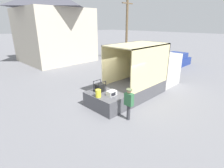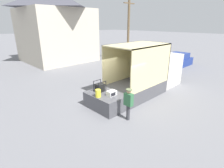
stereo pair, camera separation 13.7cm
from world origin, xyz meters
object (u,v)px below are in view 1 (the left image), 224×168
at_px(box_truck, 151,75).
at_px(utility_pole, 127,29).
at_px(portable_generator, 100,87).
at_px(orange_bucket, 98,93).
at_px(microwave, 112,93).
at_px(pickup_truck_blue, 173,61).
at_px(worker_person, 129,101).

relative_size(box_truck, utility_pole, 0.86).
bearing_deg(utility_pole, portable_generator, -146.06).
distance_m(orange_bucket, utility_pole, 14.03).
xyz_separation_m(microwave, utility_pole, (10.70, 8.14, 2.80)).
height_order(box_truck, pickup_truck_blue, box_truck).
bearing_deg(worker_person, portable_generator, 87.77).
distance_m(portable_generator, worker_person, 2.22).
distance_m(pickup_truck_blue, utility_pole, 6.69).
relative_size(box_truck, orange_bucket, 15.20).
height_order(box_truck, worker_person, box_truck).
bearing_deg(microwave, orange_bucket, 151.08).
distance_m(box_truck, orange_bucket, 5.04).
xyz_separation_m(microwave, pickup_truck_blue, (11.91, 2.39, -0.41)).
height_order(portable_generator, worker_person, worker_person).
distance_m(portable_generator, pickup_truck_blue, 12.07).
xyz_separation_m(box_truck, microwave, (-4.39, -0.40, -0.04)).
relative_size(box_truck, worker_person, 3.86).
height_order(pickup_truck_blue, utility_pole, utility_pole).
height_order(worker_person, utility_pole, utility_pole).
bearing_deg(worker_person, microwave, 83.64).
xyz_separation_m(worker_person, utility_pole, (10.85, 9.46, 2.80)).
distance_m(orange_bucket, worker_person, 1.76).
relative_size(portable_generator, utility_pole, 0.09).
xyz_separation_m(microwave, orange_bucket, (-0.65, 0.36, 0.07)).
relative_size(microwave, worker_person, 0.31).
bearing_deg(orange_bucket, microwave, -28.92).
xyz_separation_m(portable_generator, utility_pole, (10.76, 7.24, 2.70)).
distance_m(microwave, utility_pole, 13.73).
height_order(worker_person, pickup_truck_blue, worker_person).
distance_m(microwave, orange_bucket, 0.74).
relative_size(orange_bucket, utility_pole, 0.06).
relative_size(microwave, orange_bucket, 1.22).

